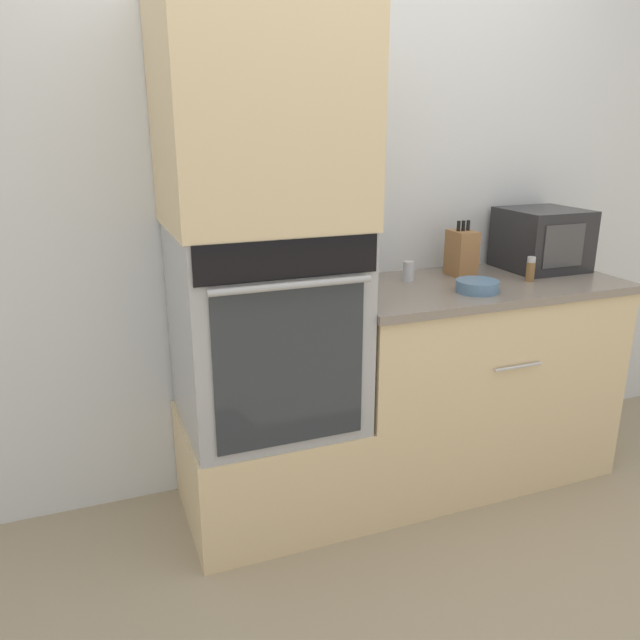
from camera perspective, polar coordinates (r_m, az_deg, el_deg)
ground_plane at (r=2.62m, az=4.97°, el=-18.86°), size 12.00×12.00×0.00m
wall_back at (r=2.71m, az=-0.29°, el=11.08°), size 8.00×0.05×2.50m
oven_cabinet_base at (r=2.63m, az=-4.67°, el=-13.07°), size 0.68×0.60×0.43m
wall_oven at (r=2.38m, az=-5.00°, el=-0.59°), size 0.65×0.64×0.77m
oven_cabinet_upper at (r=2.27m, az=-5.58°, el=18.70°), size 0.68×0.60×0.81m
counter_unit at (r=2.91m, az=13.54°, el=-5.22°), size 1.25×0.63×0.90m
microwave at (r=3.08m, az=19.61°, el=6.97°), size 0.34×0.34×0.28m
knife_block at (r=2.85m, az=12.81°, el=6.01°), size 0.10×0.13×0.24m
bowl at (r=2.59m, az=14.18°, el=3.02°), size 0.17×0.17×0.05m
condiment_jar_near at (r=2.75m, az=3.56°, el=4.88°), size 0.05×0.05×0.10m
condiment_jar_mid at (r=2.82m, az=18.69°, el=4.40°), size 0.04×0.04×0.11m
condiment_jar_far at (r=2.71m, az=8.09°, el=4.41°), size 0.05×0.05×0.09m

